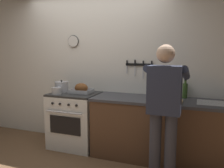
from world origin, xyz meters
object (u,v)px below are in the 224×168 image
(bottle_soy_sauce, at_px, (170,92))
(bottle_olive_oil, at_px, (185,90))
(cutting_board, at_px, (169,101))
(saucepan, at_px, (57,91))
(bottle_dish_soap, at_px, (167,92))
(stove, at_px, (75,120))
(roasting_pan, at_px, (81,89))
(person_cook, at_px, (164,105))
(stock_pot, at_px, (62,87))

(bottle_soy_sauce, distance_m, bottle_olive_oil, 0.22)
(cutting_board, xyz_separation_m, bottle_olive_oil, (0.19, 0.33, 0.11))
(saucepan, height_order, bottle_dish_soap, bottle_dish_soap)
(stove, height_order, roasting_pan, roasting_pan)
(person_cook, relative_size, bottle_soy_sauce, 9.36)
(person_cook, height_order, bottle_soy_sauce, person_cook)
(roasting_pan, distance_m, stock_pot, 0.35)
(stove, xyz_separation_m, cutting_board, (1.52, -0.11, 0.46))
(bottle_olive_oil, bearing_deg, stock_pot, -173.64)
(stock_pot, distance_m, bottle_dish_soap, 1.70)
(cutting_board, distance_m, bottle_olive_oil, 0.39)
(bottle_dish_soap, relative_size, bottle_soy_sauce, 1.19)
(saucepan, bearing_deg, roasting_pan, 31.82)
(person_cook, distance_m, cutting_board, 0.47)
(stove, height_order, cutting_board, cutting_board)
(person_cook, distance_m, roasting_pan, 1.53)
(person_cook, bearing_deg, bottle_dish_soap, -5.21)
(roasting_pan, distance_m, saucepan, 0.39)
(saucepan, distance_m, cutting_board, 1.74)
(cutting_board, bearing_deg, stock_pot, 176.44)
(stove, relative_size, roasting_pan, 2.56)
(bottle_dish_soap, height_order, bottle_olive_oil, bottle_olive_oil)
(saucepan, relative_size, bottle_dish_soap, 0.75)
(stove, bearing_deg, bottle_dish_soap, 5.60)
(roasting_pan, height_order, bottle_dish_soap, bottle_dish_soap)
(bottle_dish_soap, xyz_separation_m, bottle_olive_oil, (0.25, 0.08, 0.03))
(stove, bearing_deg, bottle_soy_sauce, 8.82)
(person_cook, relative_size, roasting_pan, 4.72)
(person_cook, bearing_deg, roasting_pan, 56.25)
(stock_pot, distance_m, bottle_olive_oil, 1.96)
(saucepan, height_order, bottle_soy_sauce, bottle_soy_sauce)
(stove, xyz_separation_m, bottle_soy_sauce, (1.49, 0.23, 0.52))
(person_cook, height_order, bottle_dish_soap, person_cook)
(person_cook, bearing_deg, saucepan, 66.49)
(cutting_board, bearing_deg, person_cook, -89.23)
(person_cook, relative_size, saucepan, 10.57)
(stock_pot, relative_size, saucepan, 1.46)
(person_cook, height_order, bottle_olive_oil, person_cook)
(stock_pot, relative_size, cutting_board, 0.64)
(stock_pot, bearing_deg, roasting_pan, 3.49)
(stock_pot, bearing_deg, bottle_dish_soap, 4.74)
(stove, bearing_deg, cutting_board, -4.05)
(saucepan, distance_m, bottle_soy_sauce, 1.76)
(stove, height_order, bottle_soy_sauce, bottle_soy_sauce)
(bottle_olive_oil, bearing_deg, cutting_board, -119.95)
(person_cook, distance_m, bottle_dish_soap, 0.72)
(saucepan, bearing_deg, bottle_soy_sauce, 13.58)
(bottle_soy_sauce, bearing_deg, bottle_dish_soap, -113.25)
(cutting_board, bearing_deg, bottle_soy_sauce, 94.45)
(stock_pot, bearing_deg, saucepan, -82.85)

